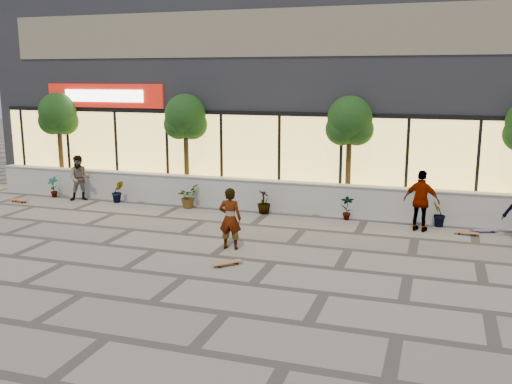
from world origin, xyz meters
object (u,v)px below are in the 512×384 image
(skateboard_center, at_px, (227,263))
(tree_midwest, at_px, (185,120))
(tree_west, at_px, (58,116))
(tree_mideast, at_px, (350,124))
(skateboard_right_far, at_px, (485,230))
(skater_right_near, at_px, (421,201))
(skateboard_right_near, at_px, (467,233))
(skater_center, at_px, (230,219))
(skateboard_left, at_px, (19,200))
(skater_left, at_px, (80,178))

(skateboard_center, bearing_deg, tree_midwest, 74.04)
(tree_west, distance_m, tree_mideast, 11.50)
(skateboard_right_far, bearing_deg, skater_right_near, 171.65)
(tree_midwest, height_order, tree_mideast, same)
(skateboard_center, distance_m, skateboard_right_near, 7.37)
(skater_center, relative_size, skateboard_center, 2.39)
(skater_right_near, xyz_separation_m, skateboard_right_far, (1.86, 0.41, -0.85))
(skateboard_left, bearing_deg, skater_right_near, 10.32)
(skater_left, xyz_separation_m, skateboard_center, (7.83, -5.27, -0.77))
(tree_west, xyz_separation_m, skateboard_center, (9.65, -6.67, -2.91))
(skater_right_near, relative_size, skateboard_center, 2.64)
(skater_center, relative_size, skater_left, 0.99)
(tree_west, distance_m, skateboard_center, 12.09)
(skater_center, xyz_separation_m, skateboard_right_near, (6.09, 3.38, -0.76))
(tree_midwest, height_order, skateboard_center, tree_midwest)
(skater_center, bearing_deg, skater_right_near, -149.62)
(tree_mideast, relative_size, skateboard_left, 4.86)
(tree_west, bearing_deg, skateboard_right_far, -5.41)
(skateboard_right_near, bearing_deg, skateboard_center, -137.18)
(tree_mideast, bearing_deg, skater_right_near, -37.46)
(skateboard_right_near, bearing_deg, skateboard_left, -175.38)
(tree_midwest, bearing_deg, tree_west, 180.00)
(skater_center, distance_m, skater_left, 8.39)
(tree_midwest, xyz_separation_m, skateboard_right_near, (9.82, -1.95, -2.92))
(skater_center, distance_m, skateboard_right_near, 7.01)
(tree_mideast, xyz_separation_m, skater_right_near, (2.49, -1.91, -2.07))
(tree_west, xyz_separation_m, skateboard_right_far, (15.85, -1.50, -2.91))
(skater_center, distance_m, skateboard_right_far, 7.69)
(skater_left, xyz_separation_m, skateboard_right_far, (14.03, -0.10, -0.77))
(skater_left, height_order, skateboard_right_near, skater_left)
(skater_left, distance_m, skater_right_near, 12.18)
(skater_right_near, bearing_deg, skateboard_right_near, -167.17)
(tree_midwest, height_order, skater_left, tree_midwest)
(skater_center, height_order, skater_right_near, skater_right_near)
(skateboard_center, relative_size, skateboard_right_near, 0.99)
(skater_right_near, bearing_deg, tree_west, 7.03)
(skateboard_center, xyz_separation_m, skateboard_left, (-9.83, 4.30, 0.00))
(tree_midwest, relative_size, tree_mideast, 1.00)
(tree_mideast, height_order, skateboard_right_far, tree_mideast)
(tree_west, xyz_separation_m, skateboard_left, (-0.18, -2.37, -2.91))
(skateboard_right_far, bearing_deg, tree_west, 153.83)
(tree_midwest, relative_size, skater_right_near, 2.13)
(tree_west, bearing_deg, skateboard_center, -34.65)
(skateboard_right_near, distance_m, skateboard_right_far, 0.70)
(skater_right_near, bearing_deg, skateboard_center, 62.44)
(skateboard_right_far, bearing_deg, skater_left, 158.83)
(tree_mideast, distance_m, skater_left, 10.01)
(tree_west, height_order, skater_left, tree_west)
(tree_west, bearing_deg, skateboard_left, -94.28)
(tree_mideast, xyz_separation_m, skater_left, (-9.68, -1.40, -2.14))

